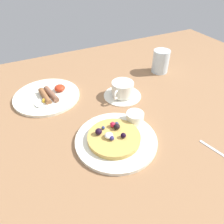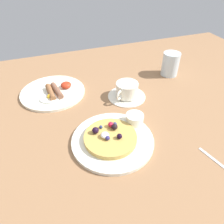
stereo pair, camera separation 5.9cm
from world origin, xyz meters
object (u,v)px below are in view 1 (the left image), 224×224
at_px(syrup_ramekin, 135,117).
at_px(coffee_saucer, 122,95).
at_px(water_glass, 161,61).
at_px(pancake_plate, 116,140).
at_px(breakfast_plate, 47,96).
at_px(coffee_cup, 122,89).

bearing_deg(syrup_ramekin, coffee_saucer, 75.49).
xyz_separation_m(coffee_saucer, water_glass, (0.25, 0.10, 0.05)).
bearing_deg(pancake_plate, syrup_ramekin, 25.93).
distance_m(breakfast_plate, water_glass, 0.51).
bearing_deg(pancake_plate, breakfast_plate, 112.34).
bearing_deg(breakfast_plate, water_glass, -2.42).
bearing_deg(breakfast_plate, pancake_plate, -67.66).
xyz_separation_m(breakfast_plate, water_glass, (0.51, -0.02, 0.05)).
relative_size(pancake_plate, coffee_cup, 2.40).
distance_m(syrup_ramekin, coffee_cup, 0.16).
height_order(coffee_saucer, coffee_cup, coffee_cup).
bearing_deg(coffee_saucer, water_glass, 21.82).
bearing_deg(breakfast_plate, coffee_saucer, -24.61).
distance_m(pancake_plate, coffee_cup, 0.24).
bearing_deg(water_glass, syrup_ramekin, -138.29).
bearing_deg(coffee_saucer, breakfast_plate, 155.39).
height_order(pancake_plate, water_glass, water_glass).
relative_size(breakfast_plate, coffee_saucer, 1.73).
height_order(pancake_plate, syrup_ramekin, syrup_ramekin).
relative_size(syrup_ramekin, breakfast_plate, 0.23).
height_order(syrup_ramekin, coffee_cup, coffee_cup).
height_order(coffee_saucer, water_glass, water_glass).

